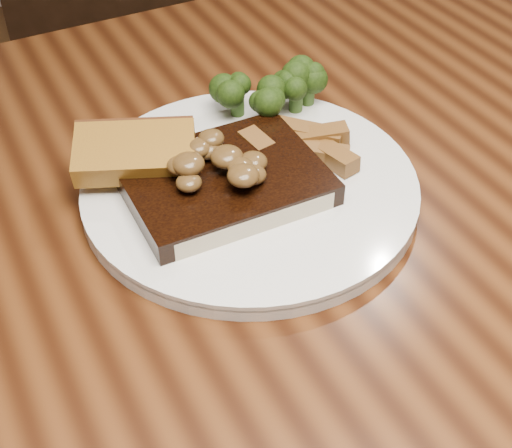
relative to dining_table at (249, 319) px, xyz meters
The scene contains 9 objects.
dining_table is the anchor object (origin of this frame).
chair_far 0.76m from the dining_table, 76.22° to the left, with size 0.53×0.53×0.93m.
plate 0.12m from the dining_table, 61.90° to the left, with size 0.30×0.30×0.01m, color silver.
steak 0.13m from the dining_table, 84.41° to the left, with size 0.17×0.13×0.02m, color black.
steak_bone 0.11m from the dining_table, 14.23° to the left, with size 0.14×0.01×0.02m, color beige.
mushroom_pile 0.15m from the dining_table, 90.29° to the left, with size 0.08×0.08×0.03m, color #4F3418, non-canonical shape.
garlic_bread 0.17m from the dining_table, 116.29° to the left, with size 0.10×0.06×0.02m, color #996C1B.
potato_wedges 0.17m from the dining_table, 41.04° to the left, with size 0.10×0.10×0.02m, color brown, non-canonical shape.
broccoli_cluster 0.22m from the dining_table, 55.86° to the left, with size 0.08×0.08×0.04m, color #22380C, non-canonical shape.
Camera 1 is at (-0.19, -0.38, 1.16)m, focal length 50.00 mm.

